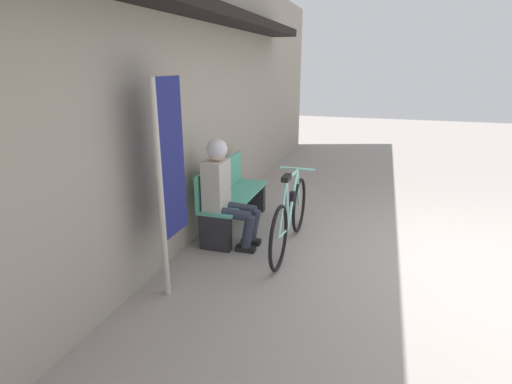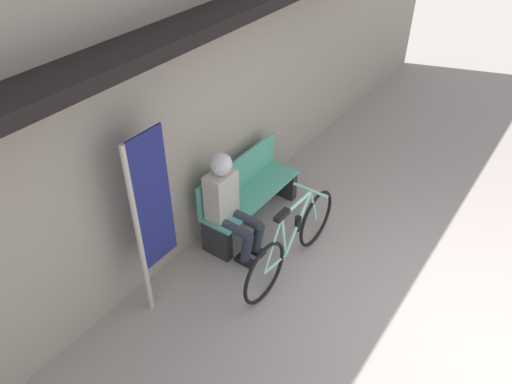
% 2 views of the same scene
% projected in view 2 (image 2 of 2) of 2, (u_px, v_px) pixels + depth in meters
% --- Properties ---
extents(ground_plane, '(24.00, 24.00, 0.00)m').
position_uv_depth(ground_plane, '(464.00, 351.00, 4.55)').
color(ground_plane, gray).
extents(storefront_wall, '(12.00, 0.56, 3.20)m').
position_uv_depth(storefront_wall, '(198.00, 98.00, 4.95)').
color(storefront_wall, '#9E9384').
rests_on(storefront_wall, ground_plane).
extents(park_bench_near, '(1.43, 0.42, 0.83)m').
position_uv_depth(park_bench_near, '(249.00, 195.00, 5.79)').
color(park_bench_near, '#51A88E').
rests_on(park_bench_near, ground_plane).
extents(bicycle, '(1.68, 0.40, 0.91)m').
position_uv_depth(bicycle, '(292.00, 241.00, 5.17)').
color(bicycle, black).
rests_on(bicycle, ground_plane).
extents(person_seated, '(0.34, 0.59, 1.22)m').
position_uv_depth(person_seated, '(228.00, 198.00, 5.22)').
color(person_seated, '#2D3342').
rests_on(person_seated, ground_plane).
extents(banner_pole, '(0.45, 0.05, 1.89)m').
position_uv_depth(banner_pole, '(149.00, 211.00, 4.38)').
color(banner_pole, '#B7B2A8').
rests_on(banner_pole, ground_plane).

